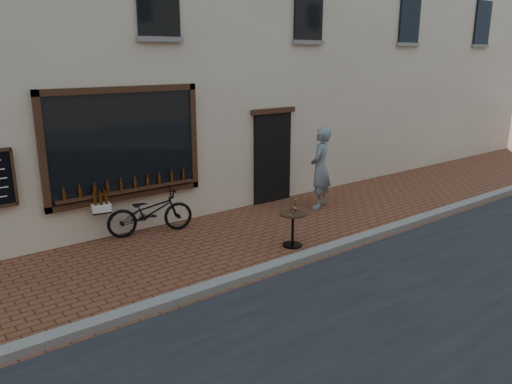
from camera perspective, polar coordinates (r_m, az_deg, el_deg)
ground at (r=8.95m, az=6.54°, el=-8.07°), size 90.00×90.00×0.00m
kerb at (r=9.06m, az=5.67°, el=-7.33°), size 90.00×0.25×0.12m
cargo_bicycle at (r=10.38m, az=-12.20°, el=-2.22°), size 2.09×0.97×0.98m
bistro_table at (r=9.52m, az=4.23°, el=-3.48°), size 0.52×0.52×0.89m
pedestrian at (r=11.92m, az=7.38°, el=2.75°), size 0.84×0.74×1.93m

